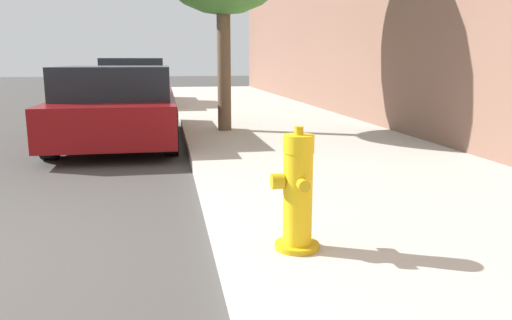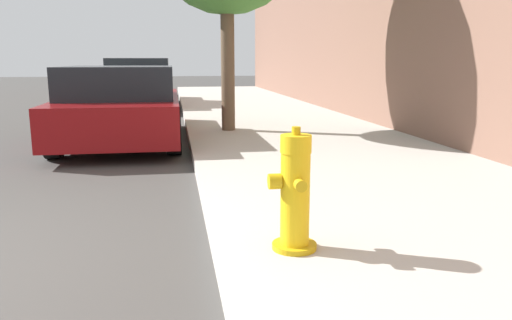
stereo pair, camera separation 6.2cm
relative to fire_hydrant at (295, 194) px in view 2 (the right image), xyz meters
The scene contains 4 objects.
sidewalk_slab 1.34m from the fire_hydrant, ahead, with size 3.56×40.00×0.13m.
fire_hydrant is the anchor object (origin of this frame).
parked_car_near 5.55m from the fire_hydrant, 106.25° to the left, with size 1.82×4.03×1.24m.
parked_car_mid 11.78m from the fire_hydrant, 97.99° to the left, with size 1.79×4.48×1.38m.
Camera 2 is at (1.94, -3.04, 1.33)m, focal length 35.00 mm.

